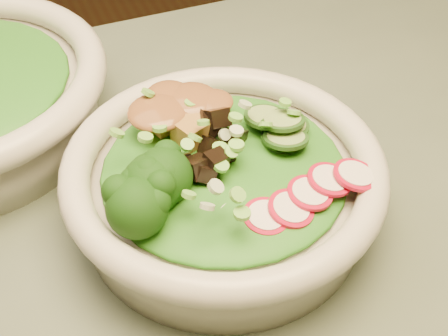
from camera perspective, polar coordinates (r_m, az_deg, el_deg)
name	(u,v)px	position (r m, az deg, el deg)	size (l,w,h in m)	color
dining_table	(387,305)	(0.62, 14.69, -12.02)	(1.20, 0.80, 0.75)	black
salad_bowl	(224,185)	(0.49, 0.00, -1.60)	(0.25, 0.25, 0.07)	beige
lettuce_bed	(224,167)	(0.48, 0.00, 0.09)	(0.19, 0.19, 0.02)	#1E5912
broccoli_florets	(167,194)	(0.44, -5.28, -2.34)	(0.07, 0.07, 0.04)	black
radish_slices	(287,205)	(0.45, 5.80, -3.37)	(0.10, 0.04, 0.02)	#AD0D2B
cucumber_slices	(279,122)	(0.50, 5.08, 4.24)	(0.07, 0.07, 0.03)	#92B866
mushroom_heap	(214,148)	(0.47, -0.95, 1.87)	(0.07, 0.07, 0.04)	black
tofu_cubes	(174,120)	(0.50, -4.55, 4.38)	(0.08, 0.06, 0.03)	#A97538
peanut_sauce	(174,108)	(0.50, -4.63, 5.46)	(0.07, 0.05, 0.01)	brown
scallion_garnish	(224,146)	(0.46, 0.00, 2.06)	(0.18, 0.18, 0.02)	#72C144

